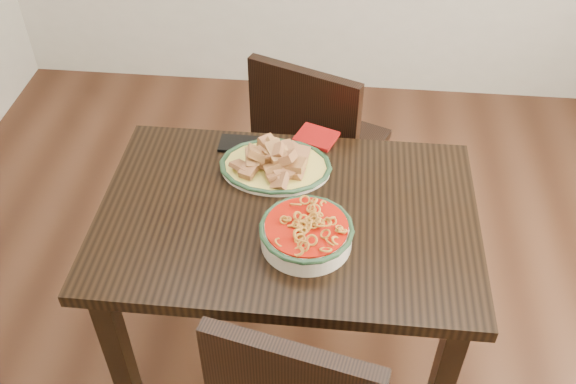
# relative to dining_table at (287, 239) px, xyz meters

# --- Properties ---
(floor) EXTENTS (3.50, 3.50, 0.00)m
(floor) POSITION_rel_dining_table_xyz_m (0.07, 0.08, -0.64)
(floor) COLOR #341C10
(floor) RESTS_ON ground
(dining_table) EXTENTS (1.09, 0.73, 0.75)m
(dining_table) POSITION_rel_dining_table_xyz_m (0.00, 0.00, 0.00)
(dining_table) COLOR black
(dining_table) RESTS_ON ground
(chair_far) EXTENTS (0.55, 0.55, 0.89)m
(chair_far) POSITION_rel_dining_table_xyz_m (0.04, 0.64, -0.14)
(chair_far) COLOR black
(chair_far) RESTS_ON ground
(fish_plate) EXTENTS (0.34, 0.26, 0.11)m
(fish_plate) POSITION_rel_dining_table_xyz_m (-0.06, 0.19, 0.16)
(fish_plate) COLOR beige
(fish_plate) RESTS_ON dining_table
(noodle_bowl) EXTENTS (0.26, 0.26, 0.08)m
(noodle_bowl) POSITION_rel_dining_table_xyz_m (0.06, -0.11, 0.15)
(noodle_bowl) COLOR beige
(noodle_bowl) RESTS_ON dining_table
(smartphone) EXTENTS (0.16, 0.08, 0.01)m
(smartphone) POSITION_rel_dining_table_xyz_m (-0.17, 0.29, 0.12)
(smartphone) COLOR black
(smartphone) RESTS_ON dining_table
(napkin) EXTENTS (0.16, 0.14, 0.01)m
(napkin) POSITION_rel_dining_table_xyz_m (0.06, 0.35, 0.12)
(napkin) COLOR maroon
(napkin) RESTS_ON dining_table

